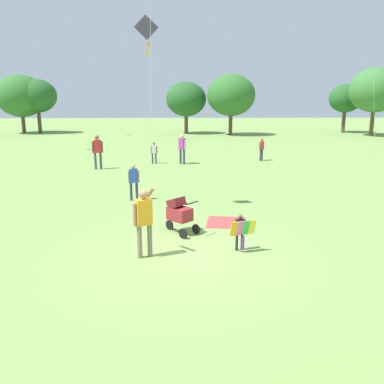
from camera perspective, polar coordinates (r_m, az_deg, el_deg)
The scene contains 13 objects.
ground_plane at distance 9.94m, azimuth -0.79°, elevation -8.55°, with size 120.00×120.00×0.00m, color #75994C.
treeline_distant at distance 39.79m, azimuth -0.44°, elevation 13.68°, with size 38.80×8.28×6.27m.
child_with_butterfly_kite at distance 9.88m, azimuth 6.95°, elevation -5.27°, with size 0.66×0.42×0.94m.
person_adult_flyer at distance 9.38m, azimuth -6.90°, elevation -3.55°, with size 0.54×0.63×1.73m.
stroller at distance 11.06m, azimuth -1.85°, elevation -2.88°, with size 0.97×0.98×1.03m.
kite_adult_black at distance 12.77m, azimuth -6.51°, elevation 21.09°, with size 0.78×3.88×6.12m.
person_red_shirt at distance 21.26m, azimuth -13.38°, elevation 5.98°, with size 0.55×0.34×1.77m.
person_sitting_far at distance 22.32m, azimuth -1.41°, elevation 6.53°, with size 0.42×0.41×1.67m.
person_couple_left at distance 23.84m, azimuth 9.92°, elevation 6.29°, with size 0.32×0.35×1.32m.
person_kid_running at distance 22.61m, azimuth -5.46°, elevation 5.87°, with size 0.39×0.18×1.21m.
person_back_turned at distance 14.63m, azimuth -8.36°, elevation 1.87°, with size 0.44×0.20×1.36m.
picnic_blanket at distance 12.15m, azimuth 4.94°, elevation -4.35°, with size 1.17×1.17×0.02m, color #CC3D3D.
cooler_box at distance 12.65m, azimuth -2.02°, elevation -2.78°, with size 0.45×0.33×0.35m.
Camera 1 is at (-0.12, -9.20, 3.76)m, focal length 37.28 mm.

